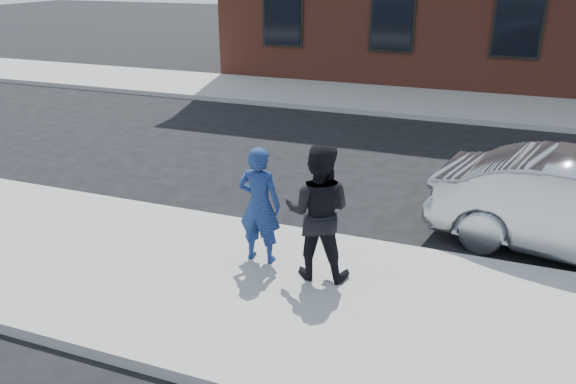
% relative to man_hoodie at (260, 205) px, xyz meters
% --- Properties ---
extents(ground, '(100.00, 100.00, 0.00)m').
position_rel_man_hoodie_xyz_m(ground, '(3.00, -0.46, -0.97)').
color(ground, black).
rests_on(ground, ground).
extents(near_sidewalk, '(50.00, 3.50, 0.15)m').
position_rel_man_hoodie_xyz_m(near_sidewalk, '(3.00, -0.71, -0.90)').
color(near_sidewalk, gray).
rests_on(near_sidewalk, ground).
extents(near_curb, '(50.00, 0.10, 0.15)m').
position_rel_man_hoodie_xyz_m(near_curb, '(3.00, 1.09, -0.90)').
color(near_curb, '#999691').
rests_on(near_curb, ground).
extents(far_sidewalk, '(50.00, 3.50, 0.15)m').
position_rel_man_hoodie_xyz_m(far_sidewalk, '(3.00, 10.79, -0.90)').
color(far_sidewalk, gray).
rests_on(far_sidewalk, ground).
extents(far_curb, '(50.00, 0.10, 0.15)m').
position_rel_man_hoodie_xyz_m(far_curb, '(3.00, 8.99, -0.90)').
color(far_curb, '#999691').
rests_on(far_curb, ground).
extents(man_hoodie, '(0.60, 0.48, 1.64)m').
position_rel_man_hoodie_xyz_m(man_hoodie, '(0.00, 0.00, 0.00)').
color(man_hoodie, navy).
rests_on(man_hoodie, near_sidewalk).
extents(man_peacoat, '(0.95, 0.79, 1.80)m').
position_rel_man_hoodie_xyz_m(man_peacoat, '(0.86, -0.12, 0.08)').
color(man_peacoat, black).
rests_on(man_peacoat, near_sidewalk).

